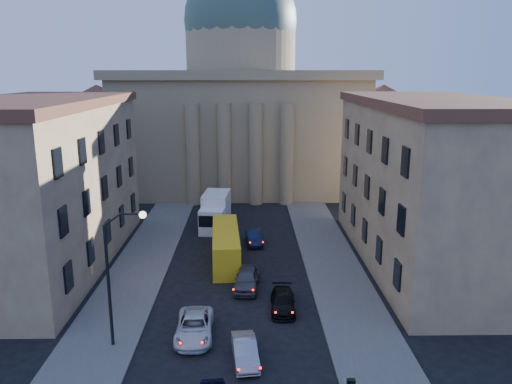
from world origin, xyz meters
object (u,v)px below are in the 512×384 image
at_px(street_lamp, 116,268).
at_px(city_bus, 226,244).
at_px(car_right_near, 245,351).
at_px(box_truck, 215,212).

relative_size(street_lamp, city_bus, 0.85).
relative_size(car_right_near, city_bus, 0.38).
distance_m(city_bus, box_truck, 10.15).
xyz_separation_m(car_right_near, box_truck, (-3.43, 26.42, 1.10)).
bearing_deg(box_truck, car_right_near, -77.54).
xyz_separation_m(street_lamp, box_truck, (4.34, 24.69, -3.54)).
relative_size(city_bus, box_truck, 1.49).
xyz_separation_m(car_right_near, city_bus, (-1.84, 16.40, 0.89)).
height_order(city_bus, box_truck, box_truck).
height_order(street_lamp, city_bus, street_lamp).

